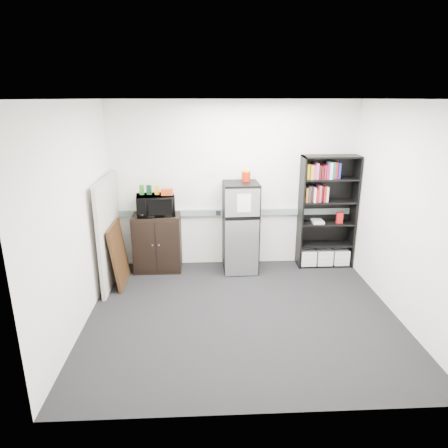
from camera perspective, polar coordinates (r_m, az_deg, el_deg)
The scene contains 18 objects.
floor at distance 5.39m, azimuth 2.61°, elevation -12.67°, with size 4.00×4.00×0.00m, color black.
wall_back at distance 6.54m, azimuth 1.34°, elevation 5.54°, with size 4.00×0.02×2.70m, color white.
wall_right at distance 5.43m, azimuth 24.36°, elevation 1.43°, with size 0.02×3.50×2.70m, color white.
wall_left at distance 5.07m, azimuth -20.31°, elevation 0.85°, with size 0.02×3.50×2.70m, color white.
ceiling at distance 4.66m, azimuth 3.09°, elevation 17.39°, with size 4.00×3.50×0.02m, color white.
electrical_raceway at distance 6.62m, azimuth 1.33°, elevation 1.68°, with size 3.92×0.05×0.10m, color gray.
wall_note at distance 6.48m, azimuth -1.76°, elevation 7.23°, with size 0.14×0.00×0.10m, color white.
bookshelf at distance 6.76m, azimuth 14.47°, elevation 1.55°, with size 0.90×0.34×1.85m.
cubicle_partition at distance 6.19m, azimuth -16.07°, elevation -1.03°, with size 0.06×1.30×1.62m.
cabinet at distance 6.58m, azimuth -9.47°, elevation -2.61°, with size 0.75×0.50×0.94m.
microwave at distance 6.37m, azimuth -9.77°, elevation 2.69°, with size 0.59×0.40×0.32m, color black.
snack_box_a at distance 6.38m, azimuth -11.68°, elevation 4.79°, with size 0.07×0.05×0.15m, color #215E1B.
snack_box_b at distance 6.36m, azimuth -10.66°, elevation 4.82°, with size 0.07×0.05×0.15m, color #0C351A.
snack_box_c at distance 6.35m, azimuth -9.58°, elevation 4.81°, with size 0.07×0.05×0.14m, color orange.
snack_bag at distance 6.29m, azimuth -8.14°, elevation 4.56°, with size 0.18×0.10×0.10m, color #BD3A12.
refrigerator at distance 6.40m, azimuth 2.39°, elevation -0.52°, with size 0.57×0.59×1.46m.
coffee_can at distance 6.33m, azimuth 3.17°, elevation 6.98°, with size 0.14×0.14×0.19m.
framed_poster at distance 6.20m, azimuth -14.76°, elevation -4.22°, with size 0.16×0.73×0.94m.
Camera 1 is at (-0.47, -4.63, 2.71)m, focal length 32.00 mm.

